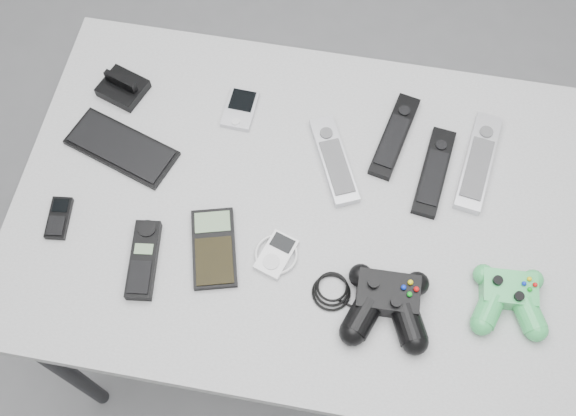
% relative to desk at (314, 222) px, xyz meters
% --- Properties ---
extents(floor, '(3.50, 3.50, 0.00)m').
position_rel_desk_xyz_m(floor, '(-0.01, -0.03, -0.74)').
color(floor, slate).
rests_on(floor, ground).
extents(desk, '(1.20, 0.77, 0.81)m').
position_rel_desk_xyz_m(desk, '(0.00, 0.00, 0.00)').
color(desk, gray).
rests_on(desk, floor).
extents(pda_keyboard, '(0.25, 0.16, 0.01)m').
position_rel_desk_xyz_m(pda_keyboard, '(-0.42, 0.06, 0.08)').
color(pda_keyboard, black).
rests_on(pda_keyboard, desk).
extents(dock_bracket, '(0.11, 0.11, 0.05)m').
position_rel_desk_xyz_m(dock_bracket, '(-0.45, 0.20, 0.09)').
color(dock_bracket, black).
rests_on(dock_bracket, desk).
extents(pda, '(0.07, 0.10, 0.02)m').
position_rel_desk_xyz_m(pda, '(-0.20, 0.20, 0.08)').
color(pda, '#B7B7BF').
rests_on(pda, desk).
extents(remote_silver_a, '(0.13, 0.21, 0.02)m').
position_rel_desk_xyz_m(remote_silver_a, '(0.02, 0.11, 0.08)').
color(remote_silver_a, '#B7B7BF').
rests_on(remote_silver_a, desk).
extents(remote_black_a, '(0.09, 0.21, 0.02)m').
position_rel_desk_xyz_m(remote_black_a, '(0.14, 0.19, 0.08)').
color(remote_black_a, black).
rests_on(remote_black_a, desk).
extents(remote_black_b, '(0.08, 0.21, 0.02)m').
position_rel_desk_xyz_m(remote_black_b, '(0.22, 0.12, 0.08)').
color(remote_black_b, black).
rests_on(remote_black_b, desk).
extents(remote_silver_b, '(0.09, 0.24, 0.02)m').
position_rel_desk_xyz_m(remote_silver_b, '(0.31, 0.16, 0.08)').
color(remote_silver_b, '#B9B9C0').
rests_on(remote_silver_b, desk).
extents(mobile_phone, '(0.05, 0.09, 0.02)m').
position_rel_desk_xyz_m(mobile_phone, '(-0.49, -0.12, 0.08)').
color(mobile_phone, black).
rests_on(mobile_phone, desk).
extents(cordless_handset, '(0.07, 0.16, 0.02)m').
position_rel_desk_xyz_m(cordless_handset, '(-0.30, -0.17, 0.08)').
color(cordless_handset, black).
rests_on(cordless_handset, desk).
extents(calculator, '(0.12, 0.18, 0.02)m').
position_rel_desk_xyz_m(calculator, '(-0.18, -0.12, 0.08)').
color(calculator, black).
rests_on(calculator, desk).
extents(mp3_player, '(0.11, 0.11, 0.02)m').
position_rel_desk_xyz_m(mp3_player, '(-0.06, -0.12, 0.08)').
color(mp3_player, silver).
rests_on(mp3_player, desk).
extents(controller_black, '(0.28, 0.18, 0.05)m').
position_rel_desk_xyz_m(controller_black, '(0.16, -0.18, 0.10)').
color(controller_black, black).
rests_on(controller_black, desk).
extents(controller_green, '(0.15, 0.16, 0.05)m').
position_rel_desk_xyz_m(controller_green, '(0.38, -0.13, 0.09)').
color(controller_green, green).
rests_on(controller_green, desk).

